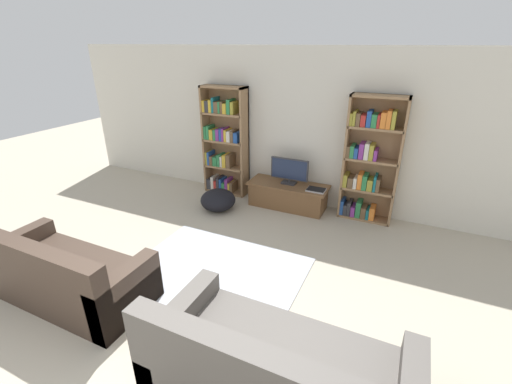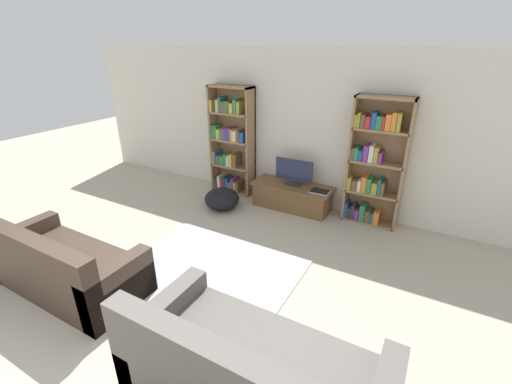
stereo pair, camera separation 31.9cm
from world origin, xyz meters
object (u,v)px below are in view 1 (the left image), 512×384
object	(u,v)px
bookshelf_right	(369,162)
television	(289,171)
couch_left_sectional	(66,276)
tv_stand	(288,195)
laptop	(316,190)
beanbag_ottoman	(218,200)
bookshelf_left	(225,143)
couch_right_sofa	(277,377)

from	to	relation	value
bookshelf_right	television	distance (m)	1.28
television	couch_left_sectional	size ratio (longest dim) A/B	0.35
tv_stand	television	distance (m)	0.44
television	couch_left_sectional	bearing A→B (deg)	-113.48
couch_left_sectional	laptop	bearing A→B (deg)	58.69
bookshelf_right	beanbag_ottoman	xyz separation A→B (m)	(-2.28, -0.76, -0.77)
couch_left_sectional	beanbag_ottoman	bearing A→B (deg)	81.83
bookshelf_left	couch_left_sectional	size ratio (longest dim) A/B	1.06
bookshelf_right	tv_stand	distance (m)	1.45
laptop	beanbag_ottoman	size ratio (longest dim) A/B	0.50
laptop	couch_left_sectional	world-z (taller)	couch_left_sectional
tv_stand	couch_left_sectional	distance (m)	3.51
bookshelf_right	couch_right_sofa	size ratio (longest dim) A/B	0.97
television	couch_left_sectional	xyz separation A→B (m)	(-1.41, -3.24, -0.37)
bookshelf_left	laptop	bearing A→B (deg)	-6.84
bookshelf_left	couch_left_sectional	world-z (taller)	bookshelf_left
bookshelf_right	couch_right_sofa	world-z (taller)	bookshelf_right
television	laptop	distance (m)	0.56
couch_right_sofa	laptop	bearing A→B (deg)	101.01
tv_stand	beanbag_ottoman	world-z (taller)	tv_stand
tv_stand	beanbag_ottoman	size ratio (longest dim) A/B	2.30
bookshelf_left	laptop	world-z (taller)	bookshelf_left
bookshelf_left	beanbag_ottoman	bearing A→B (deg)	-70.04
bookshelf_left	couch_right_sofa	world-z (taller)	bookshelf_left
bookshelf_right	tv_stand	size ratio (longest dim) A/B	1.44
bookshelf_left	bookshelf_right	bearing A→B (deg)	0.04
laptop	beanbag_ottoman	distance (m)	1.65
bookshelf_left	bookshelf_right	distance (m)	2.55
tv_stand	bookshelf_right	bearing A→B (deg)	6.85
beanbag_ottoman	tv_stand	bearing A→B (deg)	30.62
couch_right_sofa	beanbag_ottoman	bearing A→B (deg)	128.18
bookshelf_right	couch_left_sectional	size ratio (longest dim) A/B	1.06
bookshelf_right	television	size ratio (longest dim) A/B	3.01
bookshelf_left	beanbag_ottoman	distance (m)	1.12
bookshelf_left	bookshelf_right	size ratio (longest dim) A/B	1.00
couch_right_sofa	bookshelf_left	bearing A→B (deg)	124.82
television	beanbag_ottoman	bearing A→B (deg)	-148.34
couch_right_sofa	tv_stand	bearing A→B (deg)	108.75
tv_stand	beanbag_ottoman	xyz separation A→B (m)	(-1.03, -0.61, -0.04)
tv_stand	couch_right_sofa	xyz separation A→B (m)	(1.15, -3.39, 0.08)
bookshelf_left	couch_right_sofa	distance (m)	4.36
bookshelf_left	tv_stand	world-z (taller)	bookshelf_left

